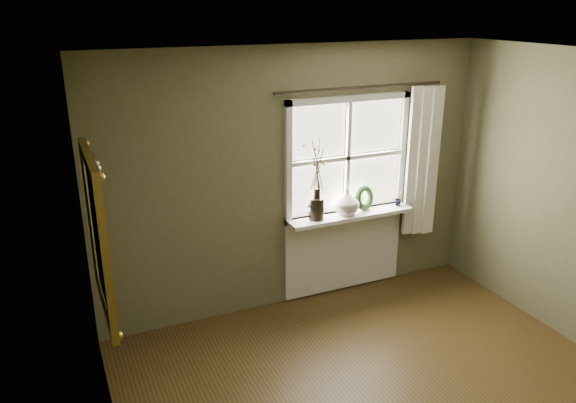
% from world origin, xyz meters
% --- Properties ---
extents(ceiling, '(4.50, 4.50, 0.00)m').
position_xyz_m(ceiling, '(0.00, 0.00, 2.60)').
color(ceiling, silver).
rests_on(ceiling, ground).
extents(wall_back, '(4.00, 0.10, 2.60)m').
position_xyz_m(wall_back, '(0.00, 2.30, 1.30)').
color(wall_back, brown).
rests_on(wall_back, ground).
extents(wall_left, '(0.10, 4.50, 2.60)m').
position_xyz_m(wall_left, '(-2.05, 0.00, 1.30)').
color(wall_left, brown).
rests_on(wall_left, ground).
extents(window_frame, '(1.36, 0.06, 1.24)m').
position_xyz_m(window_frame, '(0.55, 2.23, 1.48)').
color(window_frame, silver).
rests_on(window_frame, wall_back).
extents(window_sill, '(1.36, 0.26, 0.04)m').
position_xyz_m(window_sill, '(0.55, 2.12, 0.90)').
color(window_sill, silver).
rests_on(window_sill, wall_back).
extents(window_apron, '(1.36, 0.04, 0.88)m').
position_xyz_m(window_apron, '(0.55, 2.23, 0.46)').
color(window_apron, silver).
rests_on(window_apron, ground).
extents(dark_jug, '(0.19, 0.19, 0.22)m').
position_xyz_m(dark_jug, '(0.16, 2.12, 1.03)').
color(dark_jug, black).
rests_on(dark_jug, window_sill).
extents(cream_vase, '(0.34, 0.34, 0.27)m').
position_xyz_m(cream_vase, '(0.50, 2.12, 1.06)').
color(cream_vase, beige).
rests_on(cream_vase, window_sill).
extents(wreath, '(0.29, 0.20, 0.27)m').
position_xyz_m(wreath, '(0.73, 2.16, 1.02)').
color(wreath, '#29461F').
rests_on(wreath, window_sill).
extents(potted_plant_left, '(0.11, 0.09, 0.17)m').
position_xyz_m(potted_plant_left, '(0.10, 2.12, 1.01)').
color(potted_plant_left, '#29461F').
rests_on(potted_plant_left, window_sill).
extents(potted_plant_right, '(0.10, 0.09, 0.15)m').
position_xyz_m(potted_plant_right, '(1.13, 2.12, 1.00)').
color(potted_plant_right, '#29461F').
rests_on(potted_plant_right, window_sill).
extents(curtain, '(0.36, 0.12, 1.59)m').
position_xyz_m(curtain, '(1.39, 2.13, 1.37)').
color(curtain, beige).
rests_on(curtain, wall_back).
extents(curtain_rod, '(1.84, 0.03, 0.03)m').
position_xyz_m(curtain_rod, '(0.65, 2.17, 2.18)').
color(curtain_rod, black).
rests_on(curtain_rod, wall_back).
extents(gilt_mirror, '(0.10, 0.98, 1.17)m').
position_xyz_m(gilt_mirror, '(-1.96, 1.25, 1.45)').
color(gilt_mirror, white).
rests_on(gilt_mirror, wall_left).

